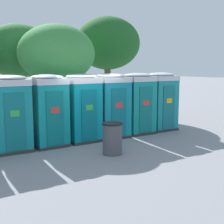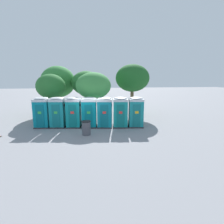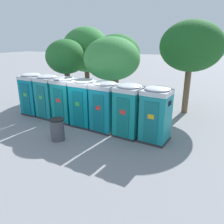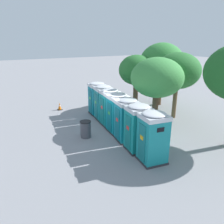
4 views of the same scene
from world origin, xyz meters
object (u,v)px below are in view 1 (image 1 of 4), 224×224
object	(u,v)px
street_tree_2	(107,44)
street_tree_3	(56,54)
portapotty_6	(160,101)
street_tree_0	(18,51)
portapotty_1	(10,113)
portapotty_5	(138,103)
portapotty_4	(111,105)
trash_can	(112,138)
portapotty_3	(82,107)
portapotty_2	(48,110)

from	to	relation	value
street_tree_2	street_tree_3	world-z (taller)	street_tree_2
portapotty_6	street_tree_0	bearing A→B (deg)	125.93
portapotty_1	street_tree_3	size ratio (longest dim) A/B	0.55
portapotty_5	portapotty_6	bearing A→B (deg)	-4.97
portapotty_5	portapotty_4	bearing A→B (deg)	172.97
street_tree_0	street_tree_3	distance (m)	2.60
trash_can	portapotty_4	bearing A→B (deg)	50.51
portapotty_1	portapotty_6	size ratio (longest dim) A/B	1.00
portapotty_5	street_tree_0	world-z (taller)	street_tree_0
portapotty_1	portapotty_6	distance (m)	6.56
street_tree_2	trash_can	world-z (taller)	street_tree_2
trash_can	portapotty_5	bearing A→B (deg)	31.24
portapotty_1	portapotty_3	size ratio (longest dim) A/B	1.00
portapotty_2	street_tree_2	xyz separation A→B (m)	(6.13, 4.15, 2.78)
portapotty_5	street_tree_3	world-z (taller)	street_tree_3
portapotty_3	street_tree_2	world-z (taller)	street_tree_2
portapotty_4	street_tree_3	bearing A→B (deg)	105.50
street_tree_0	trash_can	xyz separation A→B (m)	(-0.12, -7.23, -3.01)
portapotty_4	street_tree_3	world-z (taller)	street_tree_3
portapotty_1	street_tree_0	world-z (taller)	street_tree_0
street_tree_2	trash_can	xyz separation A→B (m)	(-5.10, -6.44, -3.54)
portapotty_1	portapotty_4	bearing A→B (deg)	-8.48
portapotty_6	street_tree_2	world-z (taller)	street_tree_2
portapotty_3	portapotty_4	size ratio (longest dim) A/B	1.00
portapotty_6	portapotty_2	bearing A→B (deg)	172.78
portapotty_1	portapotty_4	size ratio (longest dim) A/B	1.00
portapotty_2	street_tree_3	distance (m)	3.67
portapotty_4	street_tree_2	distance (m)	6.39
portapotty_3	trash_can	xyz separation A→B (m)	(-0.27, -2.11, -0.76)
street_tree_3	trash_can	bearing A→B (deg)	-99.41
street_tree_0	street_tree_2	bearing A→B (deg)	-9.00
portapotty_5	street_tree_2	bearing A→B (deg)	64.62
portapotty_5	portapotty_1	bearing A→B (deg)	171.88
portapotty_4	street_tree_0	distance (m)	5.96
portapotty_1	portapotty_2	xyz separation A→B (m)	(1.30, -0.19, 0.00)
portapotty_4	portapotty_6	world-z (taller)	same
street_tree_2	portapotty_1	bearing A→B (deg)	-151.94
portapotty_6	trash_can	size ratio (longest dim) A/B	2.46
portapotty_3	street_tree_2	bearing A→B (deg)	41.92
portapotty_2	portapotty_3	distance (m)	1.31
street_tree_0	trash_can	distance (m)	7.83
portapotty_2	portapotty_3	xyz separation A→B (m)	(1.30, -0.18, -0.00)
portapotty_6	trash_can	world-z (taller)	portapotty_6
portapotty_1	street_tree_2	world-z (taller)	street_tree_2
portapotty_5	street_tree_3	bearing A→B (deg)	124.94
portapotty_1	street_tree_3	world-z (taller)	street_tree_3
portapotty_4	street_tree_3	xyz separation A→B (m)	(-0.78, 2.83, 2.05)
portapotty_6	street_tree_3	distance (m)	5.03
portapotty_6	portapotty_3	bearing A→B (deg)	173.01
portapotty_1	street_tree_2	size ratio (longest dim) A/B	0.46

